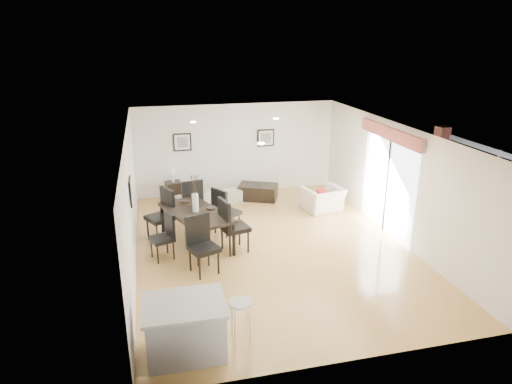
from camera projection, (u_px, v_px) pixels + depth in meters
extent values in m
plane|color=tan|center=(271.00, 247.00, 10.44)|extent=(8.00, 8.00, 0.00)
cube|color=white|center=(236.00, 149.00, 13.67)|extent=(6.00, 0.04, 2.70)
cube|color=white|center=(348.00, 282.00, 6.32)|extent=(6.00, 0.04, 2.70)
cube|color=white|center=(131.00, 202.00, 9.33)|extent=(0.04, 8.00, 2.70)
cube|color=white|center=(395.00, 181.00, 10.66)|extent=(0.04, 8.00, 2.70)
cube|color=white|center=(273.00, 130.00, 9.56)|extent=(6.00, 8.00, 0.02)
imported|color=gray|center=(209.00, 197.00, 12.87)|extent=(1.97, 1.26, 0.54)
imported|color=#F0E3CF|center=(323.00, 199.00, 12.51)|extent=(1.18, 1.08, 0.65)
imported|color=#396129|center=(511.00, 224.00, 10.97)|extent=(0.59, 0.53, 0.59)
imported|color=#396129|center=(447.00, 194.00, 12.80)|extent=(0.41, 0.41, 0.73)
cube|color=black|center=(196.00, 213.00, 10.28)|extent=(1.63, 2.22, 0.07)
cylinder|color=black|center=(198.00, 249.00, 9.46)|extent=(0.08, 0.08, 0.76)
cylinder|color=black|center=(163.00, 221.00, 10.91)|extent=(0.08, 0.08, 0.76)
cylinder|color=black|center=(234.00, 239.00, 9.91)|extent=(0.08, 0.08, 0.76)
cylinder|color=black|center=(195.00, 213.00, 11.37)|extent=(0.08, 0.08, 0.76)
cube|color=black|center=(162.00, 239.00, 9.75)|extent=(0.58, 0.58, 0.08)
cube|color=black|center=(170.00, 225.00, 9.76)|extent=(0.21, 0.45, 0.55)
cylinder|color=black|center=(152.00, 248.00, 9.89)|extent=(0.04, 0.04, 0.42)
cylinder|color=black|center=(167.00, 244.00, 10.07)|extent=(0.04, 0.04, 0.42)
cylinder|color=black|center=(158.00, 255.00, 9.60)|extent=(0.04, 0.04, 0.42)
cylinder|color=black|center=(174.00, 251.00, 9.79)|extent=(0.04, 0.04, 0.42)
cube|color=black|center=(160.00, 218.00, 10.64)|extent=(0.74, 0.74, 0.10)
cube|color=black|center=(168.00, 202.00, 10.68)|extent=(0.32, 0.52, 0.66)
cylinder|color=black|center=(148.00, 229.00, 10.76)|extent=(0.04, 0.04, 0.50)
cylinder|color=black|center=(164.00, 225.00, 11.02)|extent=(0.04, 0.04, 0.50)
cylinder|color=black|center=(157.00, 235.00, 10.45)|extent=(0.04, 0.04, 0.50)
cylinder|color=black|center=(173.00, 230.00, 10.72)|extent=(0.04, 0.04, 0.50)
cube|color=black|center=(235.00, 228.00, 10.07)|extent=(0.68, 0.68, 0.10)
cube|color=black|center=(224.00, 215.00, 9.85)|extent=(0.20, 0.56, 0.67)
cylinder|color=black|center=(248.00, 242.00, 10.09)|extent=(0.04, 0.04, 0.51)
cylinder|color=black|center=(230.00, 246.00, 9.89)|extent=(0.04, 0.04, 0.51)
cylinder|color=black|center=(240.00, 235.00, 10.45)|extent=(0.04, 0.04, 0.51)
cylinder|color=black|center=(222.00, 238.00, 10.26)|extent=(0.04, 0.04, 0.51)
cube|color=black|center=(227.00, 213.00, 11.00)|extent=(0.73, 0.73, 0.09)
cube|color=black|center=(219.00, 202.00, 10.74)|extent=(0.34, 0.48, 0.63)
cylinder|color=black|center=(239.00, 224.00, 11.10)|extent=(0.04, 0.04, 0.48)
cylinder|color=black|center=(227.00, 229.00, 10.82)|extent=(0.04, 0.04, 0.48)
cylinder|color=black|center=(228.00, 219.00, 11.37)|extent=(0.04, 0.04, 0.48)
cylinder|color=black|center=(215.00, 224.00, 11.09)|extent=(0.04, 0.04, 0.48)
cube|color=black|center=(204.00, 249.00, 9.14)|extent=(0.69, 0.69, 0.09)
cube|color=black|center=(198.00, 229.00, 9.21)|extent=(0.53, 0.25, 0.64)
cylinder|color=black|center=(200.00, 269.00, 8.96)|extent=(0.04, 0.04, 0.49)
cylinder|color=black|center=(190.00, 260.00, 9.29)|extent=(0.04, 0.04, 0.49)
cylinder|color=black|center=(218.00, 263.00, 9.18)|extent=(0.04, 0.04, 0.49)
cylinder|color=black|center=(208.00, 255.00, 9.51)|extent=(0.04, 0.04, 0.49)
cube|color=black|center=(190.00, 203.00, 11.58)|extent=(0.64, 0.64, 0.09)
cube|color=black|center=(193.00, 193.00, 11.27)|extent=(0.54, 0.18, 0.65)
cylinder|color=black|center=(196.00, 210.00, 11.95)|extent=(0.04, 0.04, 0.49)
cylinder|color=black|center=(201.00, 215.00, 11.59)|extent=(0.04, 0.04, 0.49)
cylinder|color=black|center=(180.00, 213.00, 11.77)|extent=(0.04, 0.04, 0.49)
cylinder|color=black|center=(185.00, 218.00, 11.41)|extent=(0.04, 0.04, 0.49)
cylinder|color=white|center=(195.00, 203.00, 10.20)|extent=(0.14, 0.14, 0.42)
cylinder|color=#302115|center=(211.00, 210.00, 10.34)|extent=(0.40, 0.40, 0.01)
cylinder|color=black|center=(211.00, 208.00, 10.33)|extent=(0.21, 0.21, 0.06)
cylinder|color=#302115|center=(185.00, 203.00, 10.75)|extent=(0.40, 0.40, 0.01)
cylinder|color=black|center=(185.00, 202.00, 10.73)|extent=(0.21, 0.21, 0.06)
cylinder|color=#302115|center=(190.00, 221.00, 9.71)|extent=(0.40, 0.40, 0.01)
cylinder|color=black|center=(190.00, 220.00, 9.69)|extent=(0.21, 0.21, 0.06)
cube|color=black|center=(258.00, 192.00, 13.41)|extent=(1.27, 1.05, 0.44)
cube|color=black|center=(174.00, 191.00, 13.29)|extent=(0.49, 0.49, 0.56)
cylinder|color=white|center=(173.00, 179.00, 13.17)|extent=(0.09, 0.09, 0.16)
cone|color=white|center=(173.00, 173.00, 13.11)|extent=(0.20, 0.20, 0.21)
cube|color=#A81915|center=(321.00, 194.00, 12.34)|extent=(0.28, 0.17, 0.27)
cube|color=#BBBBBD|center=(185.00, 330.00, 6.85)|extent=(1.14, 0.86, 0.81)
cube|color=#B3B4B6|center=(184.00, 305.00, 6.71)|extent=(1.24, 0.96, 0.06)
cylinder|color=white|center=(240.00, 303.00, 6.92)|extent=(0.35, 0.35, 0.05)
cylinder|color=silver|center=(246.00, 318.00, 7.18)|extent=(0.02, 0.02, 0.74)
cylinder|color=silver|center=(232.00, 320.00, 7.13)|extent=(0.02, 0.02, 0.74)
cylinder|color=silver|center=(235.00, 329.00, 6.91)|extent=(0.02, 0.02, 0.74)
cylinder|color=silver|center=(250.00, 327.00, 6.96)|extent=(0.02, 0.02, 0.74)
cube|color=black|center=(182.00, 142.00, 13.19)|extent=(0.52, 0.03, 0.52)
cube|color=white|center=(182.00, 142.00, 13.19)|extent=(0.44, 0.04, 0.44)
cube|color=#63635E|center=(182.00, 142.00, 13.19)|extent=(0.30, 0.04, 0.30)
cube|color=black|center=(266.00, 138.00, 13.75)|extent=(0.52, 0.03, 0.52)
cube|color=white|center=(266.00, 138.00, 13.75)|extent=(0.44, 0.04, 0.44)
cube|color=#63635E|center=(266.00, 138.00, 13.75)|extent=(0.30, 0.04, 0.30)
cube|color=black|center=(131.00, 191.00, 9.06)|extent=(0.03, 0.52, 0.52)
cube|color=white|center=(131.00, 191.00, 9.06)|extent=(0.04, 0.44, 0.44)
cube|color=#63635E|center=(131.00, 191.00, 9.06)|extent=(0.04, 0.30, 0.30)
cube|color=white|center=(387.00, 187.00, 11.00)|extent=(0.02, 2.40, 2.25)
cube|color=black|center=(387.00, 187.00, 11.00)|extent=(0.03, 0.05, 2.25)
cube|color=black|center=(391.00, 140.00, 10.63)|extent=(0.03, 2.50, 0.05)
cube|color=maroon|center=(390.00, 133.00, 10.56)|extent=(0.10, 2.70, 0.28)
plane|color=gray|center=(454.00, 222.00, 11.82)|extent=(6.00, 6.00, 0.00)
cube|color=#313134|center=(499.00, 186.00, 11.79)|extent=(0.08, 5.50, 1.80)
cube|color=brown|center=(439.00, 159.00, 13.93)|extent=(0.35, 0.35, 2.00)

